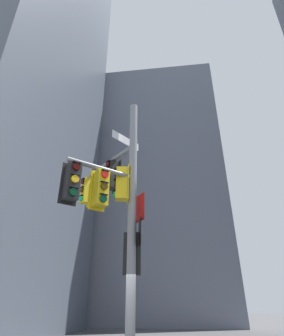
{
  "coord_description": "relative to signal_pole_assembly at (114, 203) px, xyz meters",
  "views": [
    {
      "loc": [
        1.19,
        -7.38,
        1.83
      ],
      "look_at": [
        0.24,
        0.34,
        5.72
      ],
      "focal_mm": 29.06,
      "sensor_mm": 36.0,
      "label": 1
    }
  ],
  "objects": [
    {
      "name": "signal_pole_assembly",
      "position": [
        0.0,
        0.0,
        0.0
      ],
      "size": [
        2.82,
        3.97,
        7.97
      ],
      "color": "gray",
      "rests_on": "ground"
    },
    {
      "name": "building_tower_left",
      "position": [
        -13.55,
        8.3,
        20.1
      ],
      "size": [
        15.82,
        15.82,
        49.24
      ],
      "primitive_type": "cube",
      "color": "#4C5460",
      "rests_on": "ground"
    },
    {
      "name": "building_mid_block",
      "position": [
        -0.47,
        25.56,
        9.94
      ],
      "size": [
        15.27,
        15.27,
        28.91
      ],
      "primitive_type": "cube",
      "color": "slate",
      "rests_on": "ground"
    }
  ]
}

